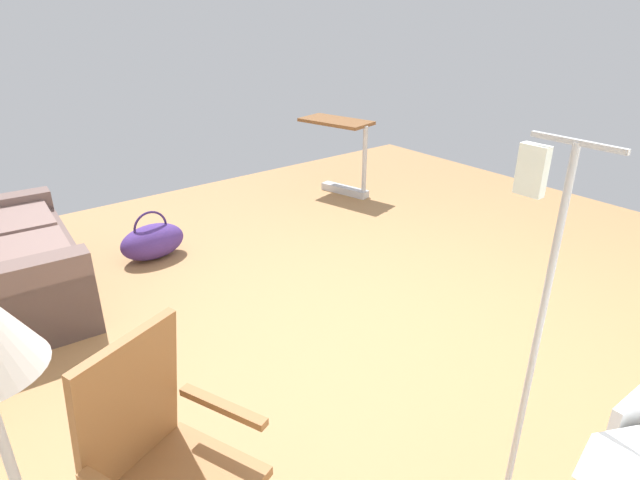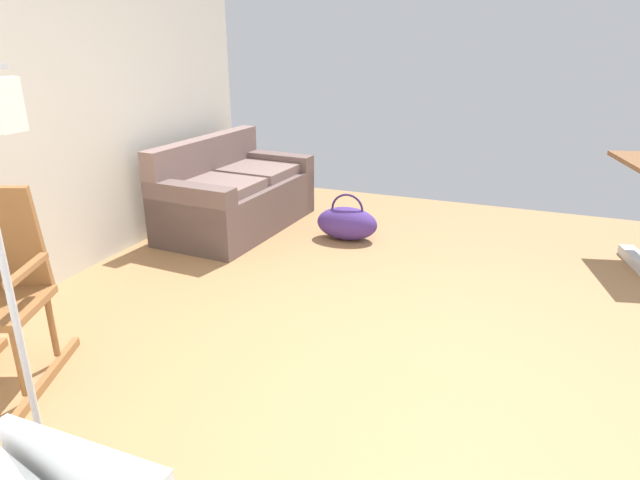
% 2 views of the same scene
% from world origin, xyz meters
% --- Properties ---
extents(ground_plane, '(7.11, 7.11, 0.00)m').
position_xyz_m(ground_plane, '(0.00, 0.00, 0.00)').
color(ground_plane, '#9E7247').
extents(couch, '(1.65, 0.96, 0.85)m').
position_xyz_m(couch, '(1.91, 2.04, 0.31)').
color(couch, '#68534F').
rests_on(couch, ground).
extents(duffel_bag, '(0.35, 0.58, 0.43)m').
position_xyz_m(duffel_bag, '(1.99, 0.93, 0.15)').
color(duffel_bag, '#472D7A').
rests_on(duffel_bag, ground).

